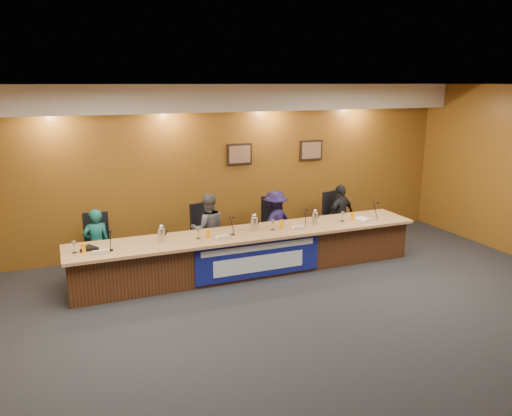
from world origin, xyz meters
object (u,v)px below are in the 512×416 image
(panelist_b, at_px, (208,229))
(panelist_d, at_px, (340,215))
(carafe_right, at_px, (315,218))
(carafe_left, at_px, (161,235))
(office_chair_d, at_px, (338,221))
(speakerphone, at_px, (89,248))
(banner, at_px, (259,259))
(panelist_c, at_px, (275,223))
(carafe_mid, at_px, (254,224))
(office_chair_c, at_px, (273,229))
(panelist_a, at_px, (97,244))
(office_chair_b, at_px, (207,237))
(office_chair_a, at_px, (97,249))
(dais_body, at_px, (250,253))

(panelist_b, relative_size, panelist_d, 1.04)
(carafe_right, bearing_deg, carafe_left, 179.50)
(panelist_b, relative_size, office_chair_d, 2.73)
(panelist_d, relative_size, speakerphone, 3.94)
(panelist_b, distance_m, office_chair_d, 2.78)
(banner, relative_size, panelist_c, 1.76)
(carafe_mid, bearing_deg, office_chair_c, 48.46)
(panelist_b, xyz_separation_m, office_chair_c, (1.33, 0.10, -0.17))
(panelist_a, distance_m, panelist_c, 3.27)
(panelist_d, xyz_separation_m, office_chair_c, (-1.45, 0.10, -0.15))
(panelist_a, bearing_deg, panelist_b, 172.72)
(panelist_b, bearing_deg, panelist_d, -172.81)
(carafe_right, bearing_deg, carafe_mid, 178.08)
(carafe_mid, distance_m, carafe_right, 1.16)
(office_chair_d, bearing_deg, carafe_right, -157.59)
(panelist_d, distance_m, office_chair_b, 2.78)
(panelist_b, xyz_separation_m, panelist_c, (1.33, 0.00, -0.03))
(office_chair_b, relative_size, office_chair_c, 1.00)
(office_chair_b, bearing_deg, office_chair_a, 166.77)
(office_chair_c, bearing_deg, panelist_d, 14.16)
(panelist_c, distance_m, carafe_left, 2.44)
(office_chair_a, bearing_deg, panelist_b, 5.72)
(office_chair_d, distance_m, carafe_mid, 2.34)
(panelist_c, distance_m, office_chair_d, 1.46)
(panelist_c, xyz_separation_m, office_chair_c, (0.00, 0.10, -0.14))
(office_chair_d, height_order, carafe_right, carafe_right)
(office_chair_d, relative_size, carafe_mid, 2.06)
(office_chair_b, height_order, carafe_left, carafe_left)
(banner, xyz_separation_m, office_chair_d, (2.23, 1.21, 0.10))
(panelist_b, xyz_separation_m, office_chair_a, (-1.94, 0.10, -0.17))
(banner, height_order, office_chair_a, banner)
(carafe_mid, bearing_deg, office_chair_a, 162.45)
(carafe_mid, relative_size, carafe_right, 1.06)
(panelist_b, xyz_separation_m, panelist_d, (2.77, 0.00, -0.02))
(office_chair_a, distance_m, carafe_right, 3.83)
(office_chair_a, height_order, carafe_left, carafe_left)
(dais_body, distance_m, carafe_right, 1.34)
(panelist_b, distance_m, panelist_d, 2.77)
(panelist_b, xyz_separation_m, carafe_right, (1.77, -0.75, 0.21))
(carafe_left, xyz_separation_m, carafe_right, (2.76, -0.02, -0.00))
(carafe_left, height_order, speakerphone, carafe_left)
(dais_body, height_order, carafe_mid, carafe_mid)
(panelist_a, xyz_separation_m, office_chair_c, (3.27, 0.10, -0.12))
(office_chair_b, distance_m, office_chair_d, 2.77)
(panelist_c, xyz_separation_m, speakerphone, (-3.43, -0.71, 0.15))
(panelist_a, bearing_deg, speakerphone, 70.23)
(dais_body, bearing_deg, carafe_right, -2.48)
(panelist_d, distance_m, carafe_right, 1.27)
(office_chair_d, distance_m, carafe_left, 3.87)
(panelist_b, relative_size, office_chair_a, 2.73)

